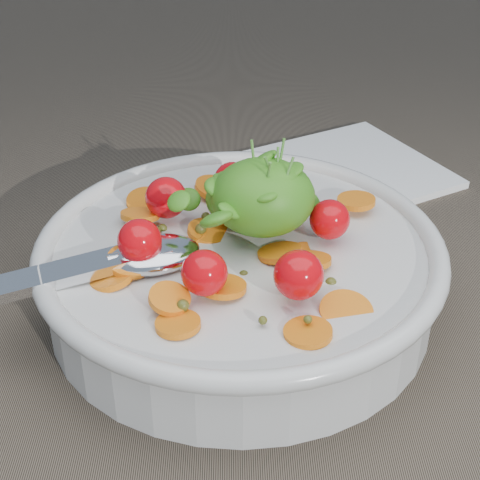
{
  "coord_description": "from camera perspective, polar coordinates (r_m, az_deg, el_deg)",
  "views": [
    {
      "loc": [
        -0.01,
        -0.42,
        0.31
      ],
      "look_at": [
        -0.01,
        -0.01,
        0.05
      ],
      "focal_mm": 55.0,
      "sensor_mm": 36.0,
      "label": 1
    }
  ],
  "objects": [
    {
      "name": "ground",
      "position": [
        0.52,
        0.54,
        -4.35
      ],
      "size": [
        6.0,
        6.0,
        0.0
      ],
      "primitive_type": "plane",
      "color": "brown",
      "rests_on": "ground"
    },
    {
      "name": "bowl",
      "position": [
        0.49,
        -0.02,
        -2.18
      ],
      "size": [
        0.29,
        0.27,
        0.11
      ],
      "color": "silver",
      "rests_on": "ground"
    },
    {
      "name": "napkin",
      "position": [
        0.68,
        7.71,
        5.23
      ],
      "size": [
        0.22,
        0.22,
        0.01
      ],
      "primitive_type": "cube",
      "rotation": [
        0.0,
        0.0,
        0.49
      ],
      "color": "white",
      "rests_on": "ground"
    }
  ]
}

